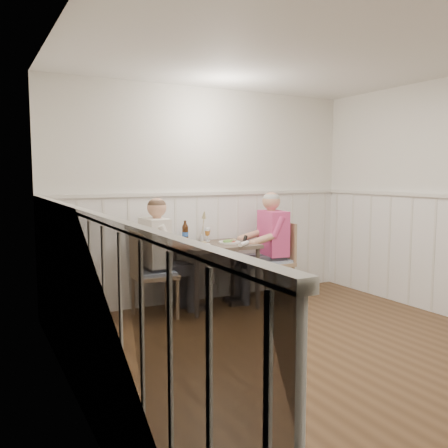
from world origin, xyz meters
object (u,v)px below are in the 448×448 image
object	(u,v)px
diner_cream	(159,265)
man_in_pink	(270,255)
dining_table	(216,253)
grass_vase	(202,227)
chair_left	(149,271)
beer_bottle	(185,233)
chair_right	(275,258)

from	to	relation	value
diner_cream	man_in_pink	bearing A→B (deg)	-3.57
dining_table	diner_cream	world-z (taller)	diner_cream
man_in_pink	diner_cream	bearing A→B (deg)	176.43
grass_vase	diner_cream	bearing A→B (deg)	-160.65
chair_left	dining_table	bearing A→B (deg)	2.53
chair_left	beer_bottle	bearing A→B (deg)	27.46
chair_left	diner_cream	bearing A→B (deg)	28.04
beer_bottle	grass_vase	size ratio (longest dim) A/B	0.69
chair_left	man_in_pink	xyz separation A→B (m)	(1.55, -0.02, 0.06)
beer_bottle	grass_vase	xyz separation A→B (m)	(0.23, 0.01, 0.05)
chair_right	beer_bottle	world-z (taller)	beer_bottle
diner_cream	chair_left	bearing A→B (deg)	-151.96
dining_table	diner_cream	bearing A→B (deg)	177.16
chair_right	grass_vase	distance (m)	0.98
chair_right	man_in_pink	distance (m)	0.08
chair_right	beer_bottle	xyz separation A→B (m)	(-1.06, 0.33, 0.34)
diner_cream	grass_vase	distance (m)	0.78
man_in_pink	beer_bottle	size ratio (longest dim) A/B	5.17
man_in_pink	beer_bottle	world-z (taller)	man_in_pink
man_in_pink	diner_cream	world-z (taller)	man_in_pink
chair_left	grass_vase	bearing A→B (deg)	20.92
man_in_pink	diner_cream	distance (m)	1.42
grass_vase	dining_table	bearing A→B (deg)	-79.30
dining_table	beer_bottle	bearing A→B (deg)	138.24
dining_table	man_in_pink	size ratio (longest dim) A/B	0.64
chair_right	diner_cream	xyz separation A→B (m)	(-1.48, 0.11, 0.03)
chair_right	man_in_pink	xyz separation A→B (m)	(-0.06, 0.03, 0.05)
dining_table	man_in_pink	xyz separation A→B (m)	(0.72, -0.05, -0.07)
chair_left	man_in_pink	bearing A→B (deg)	-0.63
man_in_pink	grass_vase	size ratio (longest dim) A/B	3.58
dining_table	chair_right	bearing A→B (deg)	-5.78
chair_right	diner_cream	size ratio (longest dim) A/B	0.73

